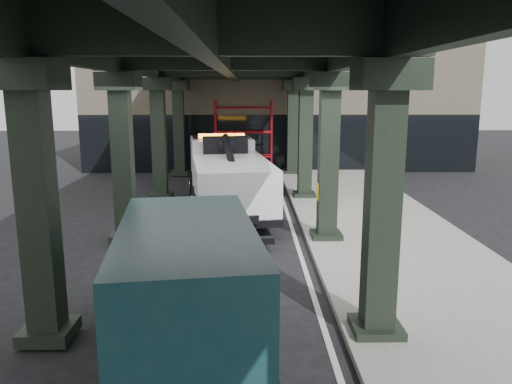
{
  "coord_description": "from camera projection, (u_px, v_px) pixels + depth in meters",
  "views": [
    {
      "loc": [
        0.25,
        -12.47,
        4.5
      ],
      "look_at": [
        0.47,
        1.24,
        1.7
      ],
      "focal_mm": 35.0,
      "sensor_mm": 36.0,
      "label": 1
    }
  ],
  "objects": [
    {
      "name": "ground",
      "position": [
        239.0,
        265.0,
        13.11
      ],
      "size": [
        90.0,
        90.0,
        0.0
      ],
      "primitive_type": "plane",
      "color": "black",
      "rests_on": "ground"
    },
    {
      "name": "sidewalk",
      "position": [
        388.0,
        239.0,
        15.13
      ],
      "size": [
        5.0,
        40.0,
        0.15
      ],
      "primitive_type": "cube",
      "color": "gray",
      "rests_on": "ground"
    },
    {
      "name": "lane_stripe",
      "position": [
        296.0,
        242.0,
        15.1
      ],
      "size": [
        0.12,
        38.0,
        0.01
      ],
      "primitive_type": "cube",
      "color": "silver",
      "rests_on": "ground"
    },
    {
      "name": "viaduct",
      "position": [
        225.0,
        55.0,
        13.97
      ],
      "size": [
        7.4,
        32.0,
        6.4
      ],
      "color": "black",
      "rests_on": "ground"
    },
    {
      "name": "building",
      "position": [
        275.0,
        98.0,
        31.94
      ],
      "size": [
        22.0,
        10.0,
        8.0
      ],
      "primitive_type": "cube",
      "color": "#C6B793",
      "rests_on": "ground"
    },
    {
      "name": "scaffolding",
      "position": [
        244.0,
        135.0,
        27.04
      ],
      "size": [
        3.08,
        0.88,
        4.0
      ],
      "color": "#AB0D18",
      "rests_on": "ground"
    },
    {
      "name": "tow_truck",
      "position": [
        226.0,
        173.0,
        18.86
      ],
      "size": [
        3.61,
        9.09,
        2.9
      ],
      "rotation": [
        0.0,
        0.0,
        0.14
      ],
      "color": "black",
      "rests_on": "ground"
    },
    {
      "name": "towed_van",
      "position": [
        188.0,
        283.0,
        8.5
      ],
      "size": [
        2.99,
        6.09,
        2.37
      ],
      "rotation": [
        0.0,
        0.0,
        0.13
      ],
      "color": "#11373E",
      "rests_on": "ground"
    }
  ]
}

